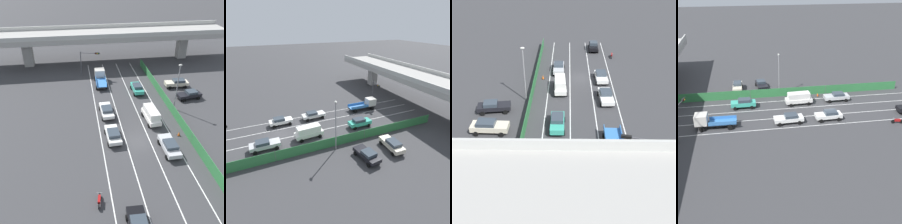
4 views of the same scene
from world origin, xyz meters
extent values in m
plane|color=#38383A|center=(0.00, 0.00, 0.00)|extent=(300.00, 300.00, 0.00)
cube|color=silver|center=(-5.07, 5.80, 0.00)|extent=(0.14, 47.59, 0.01)
cube|color=silver|center=(-1.69, 5.80, 0.00)|extent=(0.14, 47.59, 0.01)
cube|color=silver|center=(1.69, 5.80, 0.00)|extent=(0.14, 47.59, 0.01)
cube|color=silver|center=(5.07, 5.80, 0.00)|extent=(0.14, 47.59, 0.01)
cube|color=#A09E99|center=(0.00, 31.59, 6.41)|extent=(58.77, 9.58, 1.13)
cube|color=#B2B2AD|center=(0.00, 26.99, 7.42)|extent=(58.77, 0.30, 0.90)
cube|color=#B2B2AD|center=(0.00, 36.19, 7.42)|extent=(58.77, 0.30, 0.90)
cube|color=#A09E99|center=(-18.81, 31.59, 2.92)|extent=(2.14, 2.14, 5.84)
cube|color=#A09E99|center=(18.81, 31.59, 2.92)|extent=(2.14, 2.14, 5.84)
cube|color=#2D753D|center=(7.27, 5.80, 0.83)|extent=(0.06, 43.59, 1.66)
cylinder|color=#4C514C|center=(7.27, -1.47, 0.83)|extent=(0.10, 0.10, 1.66)
cylinder|color=#4C514C|center=(7.27, 13.06, 0.83)|extent=(0.10, 0.10, 1.66)
cylinder|color=#4C514C|center=(7.27, 27.59, 0.83)|extent=(0.10, 0.10, 1.66)
cube|color=silver|center=(-3.40, 0.96, 0.76)|extent=(1.97, 4.35, 0.56)
cube|color=#333D47|center=(-3.38, 0.63, 1.28)|extent=(1.66, 2.02, 0.49)
cylinder|color=black|center=(-4.35, 2.38, 0.32)|extent=(0.24, 0.65, 0.64)
cylinder|color=black|center=(-2.55, 2.45, 0.32)|extent=(0.24, 0.65, 0.64)
cylinder|color=black|center=(-4.25, -0.53, 0.32)|extent=(0.24, 0.65, 0.64)
cylinder|color=black|center=(-2.44, -0.46, 0.32)|extent=(0.24, 0.65, 0.64)
cylinder|color=black|center=(-3.99, -11.84, 0.32)|extent=(0.24, 0.65, 0.64)
cylinder|color=black|center=(-2.26, -11.90, 0.32)|extent=(0.24, 0.65, 0.64)
cube|color=#B7BABC|center=(3.63, -2.55, 0.78)|extent=(1.88, 4.59, 0.60)
cube|color=#333D47|center=(3.63, -2.86, 1.31)|extent=(1.62, 2.01, 0.46)
cylinder|color=black|center=(2.70, -1.02, 0.32)|extent=(0.23, 0.64, 0.64)
cylinder|color=black|center=(4.50, -0.99, 0.32)|extent=(0.23, 0.64, 0.64)
cylinder|color=black|center=(2.75, -4.12, 0.32)|extent=(0.23, 0.64, 0.64)
cylinder|color=black|center=(4.56, -4.09, 0.32)|extent=(0.23, 0.64, 0.64)
cube|color=silver|center=(3.20, 4.59, 0.81)|extent=(2.03, 4.83, 0.66)
cube|color=silver|center=(3.20, 4.59, 1.67)|extent=(1.77, 3.97, 1.05)
cylinder|color=black|center=(2.23, 6.16, 0.32)|extent=(0.25, 0.65, 0.64)
cylinder|color=black|center=(4.00, 6.25, 0.32)|extent=(0.25, 0.65, 0.64)
cylinder|color=black|center=(2.41, 2.93, 0.32)|extent=(0.25, 0.65, 0.64)
cylinder|color=black|center=(4.18, 3.03, 0.32)|extent=(0.25, 0.65, 0.64)
cube|color=teal|center=(3.30, 14.44, 0.82)|extent=(1.72, 4.28, 0.68)
cube|color=#333D47|center=(3.30, 14.23, 1.42)|extent=(1.51, 2.12, 0.52)
cylinder|color=black|center=(2.44, 15.89, 0.32)|extent=(0.22, 0.64, 0.64)
cylinder|color=black|center=(4.15, 15.89, 0.32)|extent=(0.22, 0.64, 0.64)
cylinder|color=black|center=(2.46, 12.98, 0.32)|extent=(0.22, 0.64, 0.64)
cylinder|color=black|center=(4.16, 12.99, 0.32)|extent=(0.22, 0.64, 0.64)
cube|color=white|center=(-3.48, 7.49, 0.76)|extent=(2.01, 4.71, 0.55)
cube|color=#333D47|center=(-3.47, 7.16, 1.26)|extent=(1.69, 2.02, 0.45)
cylinder|color=black|center=(-4.46, 9.03, 0.32)|extent=(0.25, 0.65, 0.64)
cylinder|color=black|center=(-2.63, 9.10, 0.32)|extent=(0.25, 0.65, 0.64)
cylinder|color=black|center=(-4.33, 5.88, 0.32)|extent=(0.25, 0.65, 0.64)
cylinder|color=black|center=(-2.50, 5.95, 0.32)|extent=(0.25, 0.65, 0.64)
cube|color=black|center=(-3.20, 18.70, 0.73)|extent=(1.73, 6.22, 0.25)
cube|color=beige|center=(-3.16, 20.87, 1.62)|extent=(2.03, 1.90, 1.55)
cube|color=#3875BC|center=(-3.22, 17.70, 0.90)|extent=(2.08, 4.22, 0.10)
cube|color=#3875BC|center=(-4.18, 17.72, 1.17)|extent=(0.17, 4.18, 0.55)
cube|color=#3875BC|center=(-2.27, 17.68, 1.17)|extent=(0.17, 4.18, 0.55)
cylinder|color=black|center=(-4.15, 20.83, 0.40)|extent=(0.28, 0.81, 0.80)
cylinder|color=black|center=(-2.16, 20.79, 0.40)|extent=(0.28, 0.81, 0.80)
cylinder|color=black|center=(-4.24, 16.62, 0.40)|extent=(0.28, 0.81, 0.80)
cylinder|color=black|center=(-2.25, 16.58, 0.40)|extent=(0.28, 0.81, 0.80)
cylinder|color=black|center=(-6.34, -8.79, 0.30)|extent=(0.20, 0.61, 0.60)
cylinder|color=black|center=(-6.57, -10.12, 0.30)|extent=(0.20, 0.61, 0.60)
cube|color=maroon|center=(-6.46, -9.45, 0.58)|extent=(0.43, 0.95, 0.36)
cylinder|color=#B2B2B2|center=(-6.36, -8.89, 0.92)|extent=(0.60, 0.13, 0.03)
cube|color=black|center=(12.05, 10.59, 0.76)|extent=(4.64, 2.40, 0.57)
cube|color=#333D47|center=(12.47, 10.64, 1.28)|extent=(2.04, 1.83, 0.46)
cylinder|color=black|center=(10.68, 9.48, 0.32)|extent=(0.66, 0.30, 0.64)
cylinder|color=black|center=(10.43, 11.28, 0.32)|extent=(0.66, 0.30, 0.64)
cylinder|color=black|center=(13.67, 9.89, 0.32)|extent=(0.66, 0.30, 0.64)
cylinder|color=black|center=(13.42, 11.69, 0.32)|extent=(0.66, 0.30, 0.64)
cube|color=beige|center=(11.52, 15.40, 0.82)|extent=(4.61, 1.91, 0.67)
cube|color=#333D47|center=(11.91, 15.38, 1.38)|extent=(2.26, 1.63, 0.46)
cylinder|color=black|center=(9.94, 14.56, 0.32)|extent=(0.65, 0.24, 0.64)
cylinder|color=black|center=(9.99, 16.33, 0.32)|extent=(0.65, 0.24, 0.64)
cylinder|color=black|center=(13.04, 14.46, 0.32)|extent=(0.65, 0.24, 0.64)
cylinder|color=black|center=(13.09, 16.23, 0.32)|extent=(0.65, 0.24, 0.64)
cylinder|color=#47474C|center=(-6.79, 23.72, 2.70)|extent=(0.18, 0.18, 5.40)
cylinder|color=#47474C|center=(-4.88, 23.25, 5.10)|extent=(3.85, 1.04, 0.12)
cube|color=black|center=(-3.35, 22.88, 5.10)|extent=(1.00, 0.50, 0.32)
sphere|color=#390706|center=(-3.68, 22.80, 5.10)|extent=(0.20, 0.20, 0.20)
sphere|color=#EFA319|center=(-3.38, 22.73, 5.10)|extent=(0.20, 0.20, 0.20)
sphere|color=black|center=(-3.09, 22.66, 5.10)|extent=(0.20, 0.20, 0.20)
cylinder|color=gray|center=(8.10, 7.47, 3.87)|extent=(0.16, 0.16, 7.74)
ellipsoid|color=silver|center=(8.10, 7.47, 7.92)|extent=(0.60, 0.36, 0.28)
cone|color=orange|center=(6.18, 0.32, 0.35)|extent=(0.36, 0.36, 0.70)
cube|color=black|center=(6.18, 0.32, 0.01)|extent=(0.47, 0.47, 0.03)
camera|label=1|loc=(-7.60, -26.11, 22.02)|focal=39.25mm
camera|label=2|loc=(30.88, -2.29, 18.04)|focal=30.91mm
camera|label=3|loc=(2.08, 44.15, 21.18)|focal=46.49mm
camera|label=4|loc=(-44.41, 14.01, 22.52)|focal=47.51mm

